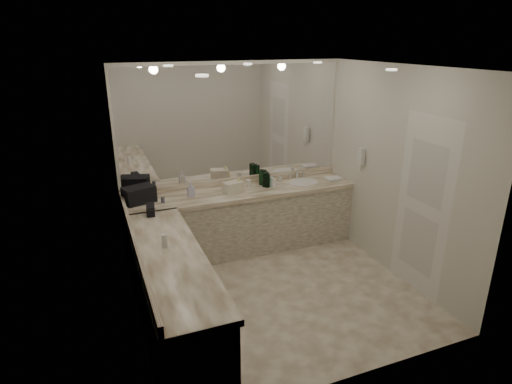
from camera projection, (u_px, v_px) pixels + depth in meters
name	position (u px, v px, depth m)	size (l,w,h in m)	color
floor	(277.00, 292.00, 5.14)	(3.20, 3.20, 0.00)	beige
ceiling	(281.00, 67.00, 4.26)	(3.20, 3.20, 0.00)	white
wall_back	(234.00, 157.00, 6.01)	(3.20, 0.02, 2.60)	silver
wall_left	(129.00, 210.00, 4.14)	(0.02, 3.00, 2.60)	silver
wall_right	(397.00, 174.00, 5.26)	(0.02, 3.00, 2.60)	silver
vanity_back_base	(242.00, 222.00, 6.05)	(3.20, 0.60, 0.84)	beige
vanity_back_top	(242.00, 193.00, 5.89)	(3.20, 0.64, 0.06)	#F3E7CF
vanity_left_base	(172.00, 298.00, 4.28)	(0.60, 2.40, 0.84)	beige
vanity_left_top	(170.00, 258.00, 4.13)	(0.64, 2.42, 0.06)	#F3E7CF
backsplash_back	(235.00, 181.00, 6.11)	(3.20, 0.04, 0.10)	#F3E7CF
backsplash_left	(135.00, 243.00, 4.27)	(0.04, 3.00, 0.10)	#F3E7CF
mirror_back	(234.00, 124.00, 5.84)	(3.12, 0.01, 1.55)	white
mirror_left	(125.00, 163.00, 3.99)	(0.01, 2.92, 1.55)	white
sink	(303.00, 183.00, 6.22)	(0.44, 0.44, 0.03)	white
faucet	(297.00, 174.00, 6.38)	(0.24, 0.16, 0.14)	silver
wall_phone	(361.00, 157.00, 5.84)	(0.06, 0.10, 0.24)	white
door	(422.00, 207.00, 4.90)	(0.02, 0.82, 2.10)	white
black_toiletry_bag	(139.00, 194.00, 5.42)	(0.38, 0.24, 0.22)	black
black_bag_spill	(151.00, 210.00, 5.07)	(0.10, 0.21, 0.11)	black
cream_cosmetic_case	(233.00, 187.00, 5.79)	(0.26, 0.16, 0.15)	beige
hand_towel	(333.00, 179.00, 6.31)	(0.23, 0.16, 0.04)	white
lotion_left	(165.00, 241.00, 4.26)	(0.06, 0.06, 0.14)	white
soap_bottle_a	(190.00, 189.00, 5.66)	(0.08, 0.08, 0.20)	white
soap_bottle_b	(191.00, 189.00, 5.63)	(0.09, 0.09, 0.20)	silver
soap_bottle_c	(239.00, 185.00, 5.82)	(0.15, 0.15, 0.19)	#EFE797
green_bottle_0	(265.00, 177.00, 6.13)	(0.06, 0.06, 0.20)	#11461F
green_bottle_1	(261.00, 177.00, 6.09)	(0.07, 0.07, 0.22)	#11461F
green_bottle_2	(267.00, 180.00, 5.99)	(0.07, 0.07, 0.19)	#11461F
green_bottle_3	(265.00, 180.00, 6.00)	(0.07, 0.07, 0.20)	#11461F
green_bottle_4	(267.00, 179.00, 6.05)	(0.06, 0.06, 0.20)	#11461F
amenity_bottle_0	(163.00, 200.00, 5.44)	(0.05, 0.05, 0.07)	#3F3F4C
amenity_bottle_1	(274.00, 183.00, 5.99)	(0.05, 0.05, 0.13)	white
amenity_bottle_2	(248.00, 183.00, 5.99)	(0.06, 0.06, 0.11)	white
amenity_bottle_3	(150.00, 195.00, 5.56)	(0.07, 0.07, 0.11)	#F2D84C
amenity_bottle_4	(280.00, 179.00, 6.22)	(0.05, 0.05, 0.08)	white
amenity_bottle_5	(232.00, 187.00, 5.80)	(0.04, 0.04, 0.13)	silver
amenity_bottle_6	(272.00, 182.00, 6.02)	(0.06, 0.06, 0.14)	silver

